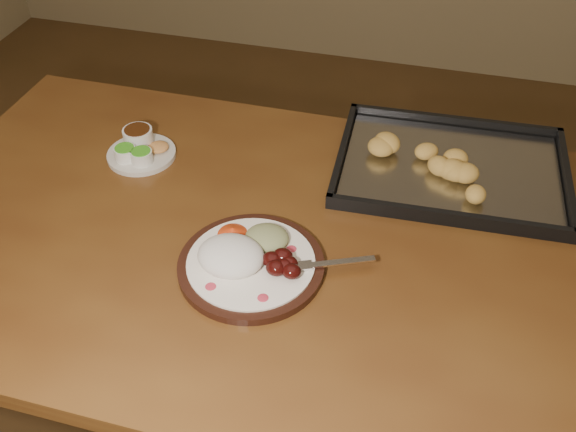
# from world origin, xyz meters

# --- Properties ---
(ground) EXTENTS (4.00, 4.00, 0.00)m
(ground) POSITION_xyz_m (0.00, 0.00, 0.00)
(ground) COLOR #55381D
(ground) RESTS_ON ground
(dining_table) EXTENTS (1.50, 0.91, 0.75)m
(dining_table) POSITION_xyz_m (0.09, -0.18, 0.65)
(dining_table) COLOR brown
(dining_table) RESTS_ON ground
(dinner_plate) EXTENTS (0.36, 0.27, 0.06)m
(dinner_plate) POSITION_xyz_m (0.08, -0.27, 0.77)
(dinner_plate) COLOR black
(dinner_plate) RESTS_ON dining_table
(condiment_saucer) EXTENTS (0.15, 0.15, 0.05)m
(condiment_saucer) POSITION_xyz_m (-0.26, -0.00, 0.77)
(condiment_saucer) COLOR beige
(condiment_saucer) RESTS_ON dining_table
(baking_tray) EXTENTS (0.51, 0.38, 0.05)m
(baking_tray) POSITION_xyz_m (0.42, 0.12, 0.77)
(baking_tray) COLOR black
(baking_tray) RESTS_ON dining_table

